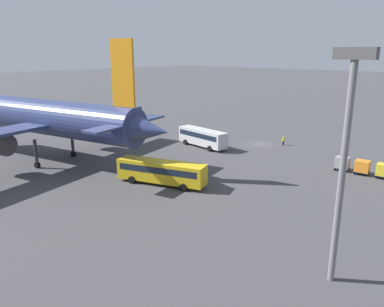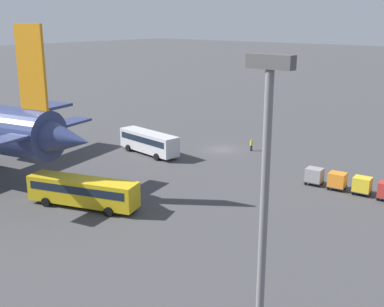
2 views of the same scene
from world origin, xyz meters
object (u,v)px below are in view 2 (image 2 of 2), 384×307
object	(u,v)px
cargo_cart_yellow	(362,185)
cargo_cart_grey	(314,175)
shuttle_bus_near	(149,141)
shuttle_bus_far	(83,190)
cargo_cart_orange	(337,180)
worker_person	(251,145)

from	to	relation	value
cargo_cart_yellow	cargo_cart_grey	distance (m)	5.69
shuttle_bus_near	shuttle_bus_far	xyz separation A→B (m)	(-9.30, 19.19, -0.07)
cargo_cart_orange	cargo_cart_grey	xyz separation A→B (m)	(2.84, 0.10, 0.00)
shuttle_bus_near	cargo_cart_grey	bearing A→B (deg)	-166.61
shuttle_bus_far	cargo_cart_yellow	bearing A→B (deg)	-152.80
cargo_cart_orange	cargo_cart_grey	bearing A→B (deg)	2.00
cargo_cart_orange	cargo_cart_grey	distance (m)	2.84
cargo_cart_yellow	cargo_cart_orange	world-z (taller)	same
shuttle_bus_near	worker_person	bearing A→B (deg)	-127.08
shuttle_bus_near	cargo_cart_grey	world-z (taller)	shuttle_bus_near
shuttle_bus_near	cargo_cart_yellow	distance (m)	30.75
cargo_cart_yellow	cargo_cart_orange	distance (m)	2.85
worker_person	cargo_cart_yellow	size ratio (longest dim) A/B	0.80
worker_person	cargo_cart_orange	xyz separation A→B (m)	(-17.10, 8.05, 0.32)
shuttle_bus_far	cargo_cart_yellow	size ratio (longest dim) A/B	5.71
shuttle_bus_far	cargo_cart_grey	size ratio (longest dim) A/B	5.71
shuttle_bus_far	worker_person	size ratio (longest dim) A/B	7.12
shuttle_bus_far	cargo_cart_grey	world-z (taller)	shuttle_bus_far
cargo_cart_yellow	shuttle_bus_far	bearing A→B (deg)	46.66
worker_person	cargo_cart_grey	size ratio (longest dim) A/B	0.80
cargo_cart_yellow	cargo_cart_grey	size ratio (longest dim) A/B	1.00
shuttle_bus_far	worker_person	xyz separation A→B (m)	(-1.32, -30.32, -1.01)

